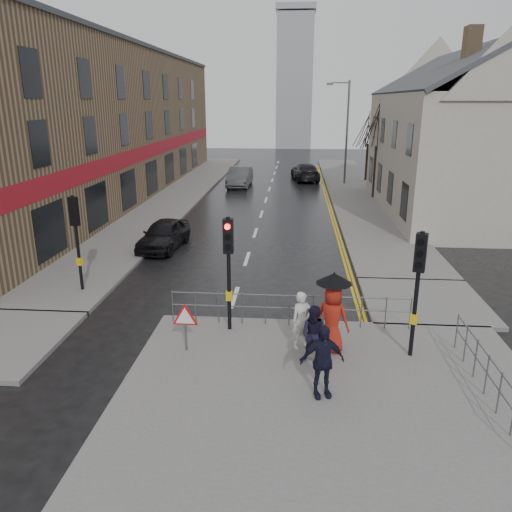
% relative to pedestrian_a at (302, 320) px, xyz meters
% --- Properties ---
extents(ground, '(120.00, 120.00, 0.00)m').
position_rel_pedestrian_a_xyz_m(ground, '(-2.31, 0.79, -0.94)').
color(ground, black).
rests_on(ground, ground).
extents(near_pavement, '(10.00, 9.00, 0.14)m').
position_rel_pedestrian_a_xyz_m(near_pavement, '(0.69, -2.71, -0.87)').
color(near_pavement, '#605E5B').
rests_on(near_pavement, ground).
extents(left_pavement, '(4.00, 44.00, 0.14)m').
position_rel_pedestrian_a_xyz_m(left_pavement, '(-8.81, 23.79, -0.87)').
color(left_pavement, '#605E5B').
rests_on(left_pavement, ground).
extents(right_pavement, '(4.00, 40.00, 0.14)m').
position_rel_pedestrian_a_xyz_m(right_pavement, '(4.19, 25.79, -0.87)').
color(right_pavement, '#605E5B').
rests_on(right_pavement, ground).
extents(pavement_bridge_right, '(4.00, 4.20, 0.14)m').
position_rel_pedestrian_a_xyz_m(pavement_bridge_right, '(4.19, 3.79, -0.87)').
color(pavement_bridge_right, '#605E5B').
rests_on(pavement_bridge_right, ground).
extents(building_left_terrace, '(8.00, 42.00, 10.00)m').
position_rel_pedestrian_a_xyz_m(building_left_terrace, '(-14.31, 22.79, 4.06)').
color(building_left_terrace, '#7F6849').
rests_on(building_left_terrace, ground).
extents(building_right_cream, '(9.00, 16.40, 10.10)m').
position_rel_pedestrian_a_xyz_m(building_right_cream, '(9.69, 18.79, 3.84)').
color(building_right_cream, '#AFAA98').
rests_on(building_right_cream, ground).
extents(church_tower, '(5.00, 5.00, 18.00)m').
position_rel_pedestrian_a_xyz_m(church_tower, '(-0.81, 62.79, 8.06)').
color(church_tower, '#96989E').
rests_on(church_tower, ground).
extents(traffic_signal_near_left, '(0.28, 0.27, 3.40)m').
position_rel_pedestrian_a_xyz_m(traffic_signal_near_left, '(-2.11, 0.98, 1.52)').
color(traffic_signal_near_left, black).
rests_on(traffic_signal_near_left, near_pavement).
extents(traffic_signal_near_right, '(0.34, 0.33, 3.40)m').
position_rel_pedestrian_a_xyz_m(traffic_signal_near_right, '(2.89, -0.22, 1.52)').
color(traffic_signal_near_right, black).
rests_on(traffic_signal_near_right, near_pavement).
extents(traffic_signal_far_left, '(0.34, 0.33, 3.40)m').
position_rel_pedestrian_a_xyz_m(traffic_signal_far_left, '(-7.80, 3.79, 1.52)').
color(traffic_signal_far_left, black).
rests_on(traffic_signal_far_left, left_pavement).
extents(guard_railing_front, '(7.14, 0.04, 1.00)m').
position_rel_pedestrian_a_xyz_m(guard_railing_front, '(-0.36, 1.39, -0.08)').
color(guard_railing_front, '#595B5E').
rests_on(guard_railing_front, near_pavement).
extents(guard_railing_side, '(0.04, 4.54, 1.00)m').
position_rel_pedestrian_a_xyz_m(guard_railing_side, '(4.19, -1.96, -0.09)').
color(guard_railing_side, '#595B5E').
rests_on(guard_railing_side, near_pavement).
extents(warning_sign, '(0.80, 0.07, 1.35)m').
position_rel_pedestrian_a_xyz_m(warning_sign, '(-3.11, -0.42, 0.10)').
color(warning_sign, '#595B5E').
rests_on(warning_sign, near_pavement).
extents(street_lamp, '(1.83, 0.25, 8.00)m').
position_rel_pedestrian_a_xyz_m(street_lamp, '(3.51, 28.79, 3.77)').
color(street_lamp, '#595B5E').
rests_on(street_lamp, right_pavement).
extents(tree_near, '(2.40, 2.40, 6.58)m').
position_rel_pedestrian_a_xyz_m(tree_near, '(5.19, 22.79, 4.20)').
color(tree_near, black).
rests_on(tree_near, right_pavement).
extents(tree_far, '(2.40, 2.40, 5.64)m').
position_rel_pedestrian_a_xyz_m(tree_far, '(5.69, 30.79, 3.48)').
color(tree_far, black).
rests_on(tree_far, right_pavement).
extents(pedestrian_a, '(0.69, 0.59, 1.60)m').
position_rel_pedestrian_a_xyz_m(pedestrian_a, '(0.00, 0.00, 0.00)').
color(pedestrian_a, silver).
rests_on(pedestrian_a, near_pavement).
extents(pedestrian_b, '(0.90, 0.78, 1.57)m').
position_rel_pedestrian_a_xyz_m(pedestrian_b, '(0.33, -0.86, -0.01)').
color(pedestrian_b, black).
rests_on(pedestrian_b, near_pavement).
extents(pedestrian_with_umbrella, '(1.09, 0.96, 2.22)m').
position_rel_pedestrian_a_xyz_m(pedestrian_with_umbrella, '(0.80, -0.13, 0.37)').
color(pedestrian_with_umbrella, '#A42013').
rests_on(pedestrian_with_umbrella, near_pavement).
extents(pedestrian_d, '(1.10, 0.67, 1.75)m').
position_rel_pedestrian_a_xyz_m(pedestrian_d, '(0.44, -2.32, 0.08)').
color(pedestrian_d, black).
rests_on(pedestrian_d, near_pavement).
extents(car_parked, '(2.00, 4.12, 1.35)m').
position_rel_pedestrian_a_xyz_m(car_parked, '(-6.31, 9.56, -0.26)').
color(car_parked, black).
rests_on(car_parked, ground).
extents(car_mid, '(1.77, 4.71, 1.54)m').
position_rel_pedestrian_a_xyz_m(car_mid, '(-4.75, 27.37, -0.17)').
color(car_mid, '#3D4042').
rests_on(car_mid, ground).
extents(car_far, '(2.71, 5.26, 1.46)m').
position_rel_pedestrian_a_xyz_m(car_far, '(0.53, 31.02, -0.21)').
color(car_far, black).
rests_on(car_far, ground).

